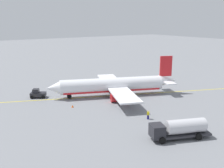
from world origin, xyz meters
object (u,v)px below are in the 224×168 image
object	(u,v)px
pushback_tug	(38,94)
safety_cone_nose	(72,106)
fuel_tanker	(180,128)
refueling_worker	(148,115)
airplane	(114,85)
safety_cone_wingtip	(61,90)

from	to	relation	value
pushback_tug	safety_cone_nose	world-z (taller)	pushback_tug
fuel_tanker	refueling_worker	size ratio (longest dim) A/B	5.86
airplane	safety_cone_wingtip	size ratio (longest dim) A/B	45.88
fuel_tanker	pushback_tug	world-z (taller)	fuel_tanker
pushback_tug	safety_cone_wingtip	size ratio (longest dim) A/B	5.94
refueling_worker	safety_cone_wingtip	distance (m)	28.53
airplane	safety_cone_wingtip	world-z (taller)	airplane
safety_cone_nose	safety_cone_wingtip	xyz separation A→B (m)	(-3.23, -13.61, 0.06)
pushback_tug	safety_cone_nose	bearing A→B (deg)	108.27
airplane	pushback_tug	world-z (taller)	airplane
airplane	refueling_worker	world-z (taller)	airplane
fuel_tanker	safety_cone_wingtip	distance (m)	37.24
safety_cone_wingtip	pushback_tug	bearing A→B (deg)	18.48
safety_cone_nose	safety_cone_wingtip	world-z (taller)	safety_cone_wingtip
refueling_worker	safety_cone_nose	bearing A→B (deg)	-58.35
pushback_tug	fuel_tanker	bearing A→B (deg)	107.62
airplane	fuel_tanker	bearing A→B (deg)	78.39
refueling_worker	airplane	bearing A→B (deg)	-102.56
fuel_tanker	refueling_worker	world-z (taller)	fuel_tanker
airplane	refueling_worker	size ratio (longest dim) A/B	18.60
airplane	safety_cone_wingtip	bearing A→B (deg)	-50.54
airplane	safety_cone_nose	distance (m)	12.97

